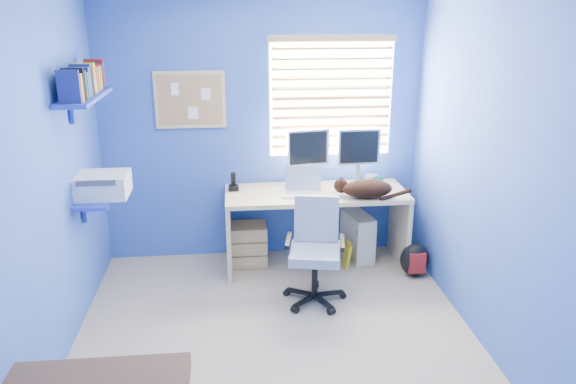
{
  "coord_description": "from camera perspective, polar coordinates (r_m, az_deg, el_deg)",
  "views": [
    {
      "loc": [
        -0.28,
        -3.58,
        2.39
      ],
      "look_at": [
        0.15,
        0.65,
        0.95
      ],
      "focal_mm": 35.0,
      "sensor_mm": 36.0,
      "label": 1
    }
  ],
  "objects": [
    {
      "name": "monitor_right",
      "position": [
        5.34,
        7.13,
        3.58
      ],
      "size": [
        0.4,
        0.14,
        0.54
      ],
      "primitive_type": "cube",
      "rotation": [
        0.0,
        0.0,
        0.04
      ],
      "color": "silver",
      "rests_on": "desk"
    },
    {
      "name": "window_blinds",
      "position": [
        5.3,
        4.43,
        9.53
      ],
      "size": [
        1.15,
        0.05,
        1.1
      ],
      "color": "white",
      "rests_on": "ground"
    },
    {
      "name": "wall_front",
      "position": [
        2.3,
        2.01,
        -10.99
      ],
      "size": [
        3.0,
        0.01,
        2.5
      ],
      "primitive_type": "cube",
      "color": "#3A66BD",
      "rests_on": "ground"
    },
    {
      "name": "corkboard",
      "position": [
        5.24,
        -9.91,
        9.21
      ],
      "size": [
        0.64,
        0.02,
        0.52
      ],
      "color": "tan",
      "rests_on": "ground"
    },
    {
      "name": "wall_left",
      "position": [
        3.95,
        -23.51,
        0.33
      ],
      "size": [
        0.01,
        3.2,
        2.5
      ],
      "primitive_type": "cube",
      "color": "#3A66BD",
      "rests_on": "ground"
    },
    {
      "name": "desk",
      "position": [
        5.29,
        2.8,
        -3.74
      ],
      "size": [
        1.66,
        0.65,
        0.74
      ],
      "primitive_type": "cube",
      "color": "tan",
      "rests_on": "floor"
    },
    {
      "name": "office_chair",
      "position": [
        4.72,
        2.77,
        -7.3
      ],
      "size": [
        0.59,
        0.59,
        0.86
      ],
      "color": "black",
      "rests_on": "floor"
    },
    {
      "name": "cat",
      "position": [
        5.03,
        8.07,
        0.32
      ],
      "size": [
        0.5,
        0.36,
        0.16
      ],
      "primitive_type": "ellipsoid",
      "rotation": [
        0.0,
        0.0,
        -0.3
      ],
      "color": "black",
      "rests_on": "desk"
    },
    {
      "name": "monitor_left",
      "position": [
        5.27,
        2.03,
        3.52
      ],
      "size": [
        0.42,
        0.19,
        0.54
      ],
      "primitive_type": "cube",
      "rotation": [
        0.0,
        0.0,
        0.18
      ],
      "color": "silver",
      "rests_on": "desk"
    },
    {
      "name": "floor",
      "position": [
        4.31,
        -1.14,
        -14.94
      ],
      "size": [
        3.0,
        3.2,
        0.0
      ],
      "primitive_type": "cube",
      "color": "tan",
      "rests_on": "ground"
    },
    {
      "name": "mug",
      "position": [
        5.32,
        9.17,
        0.95
      ],
      "size": [
        0.1,
        0.09,
        0.1
      ],
      "primitive_type": "imported",
      "color": "#317C65",
      "rests_on": "desk"
    },
    {
      "name": "cd_spindle",
      "position": [
        5.48,
        8.45,
        1.36
      ],
      "size": [
        0.13,
        0.13,
        0.07
      ],
      "primitive_type": "cylinder",
      "color": "silver",
      "rests_on": "desk"
    },
    {
      "name": "backpack",
      "position": [
        5.3,
        12.73,
        -6.7
      ],
      "size": [
        0.27,
        0.21,
        0.32
      ],
      "primitive_type": "ellipsoid",
      "rotation": [
        0.0,
        0.0,
        0.02
      ],
      "color": "black",
      "rests_on": "floor"
    },
    {
      "name": "drawer_boxes",
      "position": [
        5.39,
        -4.06,
        -5.29
      ],
      "size": [
        0.35,
        0.28,
        0.41
      ],
      "primitive_type": "cube",
      "color": "tan",
      "rests_on": "floor"
    },
    {
      "name": "wall_shelves",
      "position": [
        4.56,
        -19.36,
        5.55
      ],
      "size": [
        0.42,
        0.9,
        1.05
      ],
      "color": "#2438B5",
      "rests_on": "ground"
    },
    {
      "name": "tower_pc",
      "position": [
        5.55,
        7.06,
        -4.42
      ],
      "size": [
        0.27,
        0.47,
        0.45
      ],
      "primitive_type": "cube",
      "rotation": [
        0.0,
        0.0,
        0.2
      ],
      "color": "beige",
      "rests_on": "floor"
    },
    {
      "name": "yellow_book",
      "position": [
        5.38,
        6.02,
        -6.35
      ],
      "size": [
        0.03,
        0.17,
        0.24
      ],
      "primitive_type": "cube",
      "color": "yellow",
      "rests_on": "floor"
    },
    {
      "name": "wall_right",
      "position": [
        4.16,
        19.82,
        1.66
      ],
      "size": [
        0.01,
        3.2,
        2.5
      ],
      "primitive_type": "cube",
      "color": "#3A66BD",
      "rests_on": "ground"
    },
    {
      "name": "laptop",
      "position": [
        5.03,
        1.42,
        0.87
      ],
      "size": [
        0.38,
        0.33,
        0.22
      ],
      "primitive_type": "cube",
      "rotation": [
        0.0,
        0.0,
        -0.22
      ],
      "color": "silver",
      "rests_on": "desk"
    },
    {
      "name": "wall_back",
      "position": [
        5.31,
        -2.67,
        6.3
      ],
      "size": [
        3.0,
        0.01,
        2.5
      ],
      "primitive_type": "cube",
      "color": "#3A66BD",
      "rests_on": "ground"
    },
    {
      "name": "phone",
      "position": [
        5.2,
        -5.57,
        1.11
      ],
      "size": [
        0.09,
        0.11,
        0.17
      ],
      "primitive_type": "cube",
      "rotation": [
        0.0,
        0.0,
        0.05
      ],
      "color": "black",
      "rests_on": "desk"
    }
  ]
}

